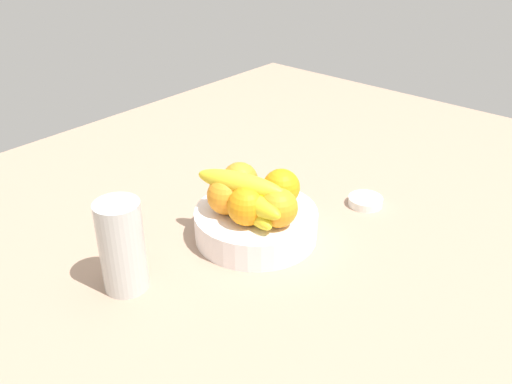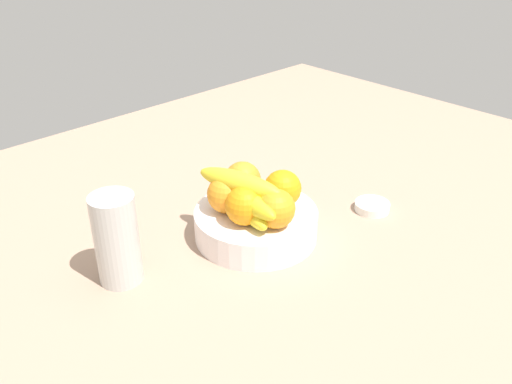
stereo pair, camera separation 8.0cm
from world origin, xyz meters
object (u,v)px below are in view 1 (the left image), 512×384
Objects in this scene: orange_center at (226,196)px; jar_lid at (365,201)px; orange_front_left at (281,187)px; orange_back_left at (247,206)px; thermos_tumbler at (122,246)px; orange_back_right at (278,208)px; banana_bunch at (245,196)px; orange_front_right at (240,180)px; fruit_bowl at (256,224)px.

orange_center is 31.47cm from jar_lid.
orange_front_left is 1.00× the size of orange_back_left.
orange_back_left is 22.35cm from thermos_tumbler.
thermos_tumbler reaches higher than orange_back_right.
orange_front_left is 8.07cm from banana_bunch.
orange_back_right is at bearing -105.20° from orange_front_right.
orange_center is at bearing -6.65° from thermos_tumbler.
orange_center is at bearing 105.57° from orange_back_right.
orange_front_right is at bearing 144.36° from jar_lid.
fruit_bowl reaches higher than jar_lid.
orange_back_left is (-9.26, 0.25, 0.00)cm from orange_front_left.
fruit_bowl is 25.46cm from jar_lid.
orange_center is at bearing 147.77° from orange_front_left.
fruit_bowl is at bearing -14.07° from thermos_tumbler.
banana_bunch is 1.22× the size of thermos_tumbler.
thermos_tumbler is at bearing 165.93° from fruit_bowl.
orange_back_left is (-0.39, -5.35, 0.00)cm from orange_center.
orange_front_left reaches higher than fruit_bowl.
fruit_bowl is 3.26× the size of orange_back_right.
orange_front_right is 1.00× the size of orange_back_left.
orange_back_right is at bearing -54.87° from orange_back_left.
orange_center is 0.45× the size of thermos_tumbler.
orange_front_right is 27.57cm from jar_lid.
thermos_tumbler reaches higher than orange_front_right.
jar_lid is (24.64, -3.51, -8.07)cm from orange_back_right.
orange_front_left is 1.00× the size of jar_lid.
orange_center is at bearing 134.96° from fruit_bowl.
jar_lid is at bearing -8.10° from orange_back_right.
orange_center is at bearing 107.70° from banana_bunch.
banana_bunch is at bearing 51.15° from orange_back_left.
orange_back_left is 1.00× the size of jar_lid.
orange_front_right is 1.00× the size of orange_center.
orange_front_left is 7.43cm from orange_back_right.
orange_back_left is at bearing 125.13° from orange_back_right.
fruit_bowl is 3.25× the size of jar_lid.
orange_center is 1.00× the size of orange_back_left.
thermos_tumbler is (-27.24, 0.40, -1.08)cm from orange_front_right.
banana_bunch is 23.26cm from thermos_tumbler.
thermos_tumbler is at bearing 152.97° from orange_back_right.
thermos_tumbler reaches higher than orange_front_left.
fruit_bowl is at bearing -45.04° from orange_center.
orange_back_left is 5.41cm from orange_back_right.
thermos_tumbler is (-25.10, 6.29, 5.13)cm from fruit_bowl.
banana_bunch is at bearing 104.37° from orange_back_right.
fruit_bowl is at bearing 160.59° from orange_front_left.
orange_front_right is at bearing 74.80° from orange_back_right.
orange_front_left is at bearing -1.52° from orange_back_left.
banana_bunch reaches higher than fruit_bowl.
orange_front_left is at bearing 34.20° from orange_back_right.
orange_center is 10.14cm from orange_back_right.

